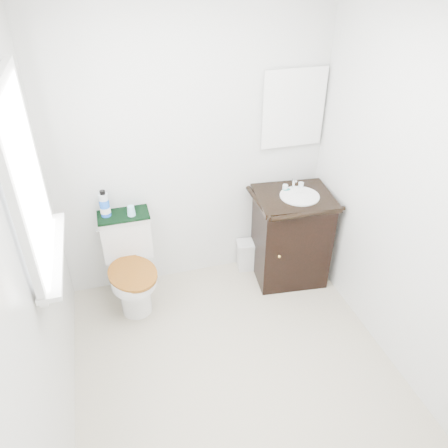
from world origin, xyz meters
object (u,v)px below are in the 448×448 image
vanity (291,235)px  trash_bin (248,255)px  toilet (131,267)px  cup (131,211)px  mouthwash_bottle (104,204)px

vanity → trash_bin: vanity is taller
toilet → cup: cup is taller
mouthwash_bottle → cup: bearing=-14.3°
toilet → cup: (0.06, 0.08, 0.48)m
vanity → trash_bin: size_ratio=3.25×
trash_bin → mouthwash_bottle: size_ratio=1.30×
toilet → vanity: 1.37m
trash_bin → vanity: bearing=-31.8°
vanity → mouthwash_bottle: (-1.49, 0.20, 0.44)m
toilet → mouthwash_bottle: (-0.13, 0.13, 0.54)m
vanity → cup: bearing=173.4°
mouthwash_bottle → trash_bin: bearing=-0.1°
toilet → trash_bin: 1.07m
toilet → mouthwash_bottle: 0.57m
toilet → vanity: vanity is taller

